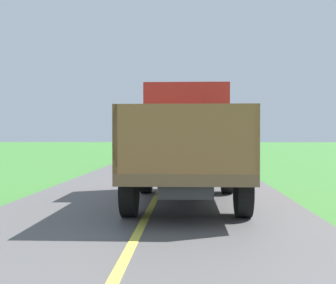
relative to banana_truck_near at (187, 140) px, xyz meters
name	(u,v)px	position (x,y,z in m)	size (l,w,h in m)	color
banana_truck_near	(187,140)	(0.00, 0.00, 0.00)	(2.38, 5.82, 2.80)	#2D2D30
banana_truck_far	(180,137)	(-0.39, 12.85, 0.02)	(2.38, 5.81, 2.80)	#2D2D30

